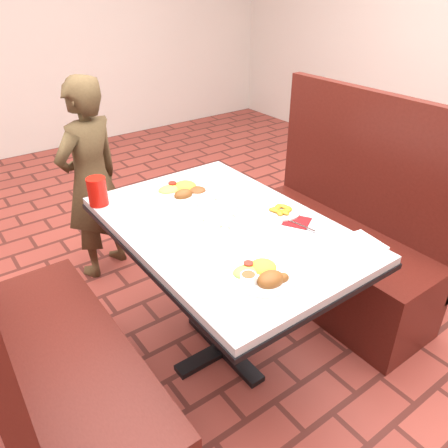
{
  "coord_description": "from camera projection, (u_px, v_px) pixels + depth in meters",
  "views": [
    {
      "loc": [
        -0.96,
        -1.31,
        1.69
      ],
      "look_at": [
        0.0,
        0.0,
        0.75
      ],
      "focal_mm": 35.0,
      "sensor_mm": 36.0,
      "label": 1
    }
  ],
  "objects": [
    {
      "name": "booth_bench_left",
      "position": [
        57.0,
        380.0,
        1.68
      ],
      "size": [
        0.47,
        1.2,
        1.17
      ],
      "color": "#501912",
      "rests_on": "ground"
    },
    {
      "name": "near_dinner_plate",
      "position": [
        263.0,
        272.0,
        1.53
      ],
      "size": [
        0.24,
        0.24,
        0.07
      ],
      "rotation": [
        0.0,
        0.0,
        -0.28
      ],
      "color": "white",
      "rests_on": "dining_table"
    },
    {
      "name": "red_tumbler",
      "position": [
        97.0,
        191.0,
        2.0
      ],
      "size": [
        0.09,
        0.09,
        0.13
      ],
      "primitive_type": "cylinder",
      "color": "red",
      "rests_on": "dining_table"
    },
    {
      "name": "booth_bench_right",
      "position": [
        336.0,
        246.0,
        2.49
      ],
      "size": [
        0.47,
        1.2,
        1.17
      ],
      "color": "#501912",
      "rests_on": "ground"
    },
    {
      "name": "lettuce_shreds",
      "position": [
        223.0,
        216.0,
        1.94
      ],
      "size": [
        0.28,
        0.32,
        0.0
      ],
      "primitive_type": null,
      "color": "#84C64F",
      "rests_on": "dining_table"
    },
    {
      "name": "diner_person",
      "position": [
        92.0,
        181.0,
        2.58
      ],
      "size": [
        0.53,
        0.44,
        1.23
      ],
      "primitive_type": "imported",
      "rotation": [
        0.0,
        0.0,
        3.54
      ],
      "color": "brown",
      "rests_on": "ground"
    },
    {
      "name": "plantain_plate",
      "position": [
        281.0,
        211.0,
        1.96
      ],
      "size": [
        0.17,
        0.17,
        0.03
      ],
      "rotation": [
        0.0,
        0.0,
        -0.1
      ],
      "color": "white",
      "rests_on": "dining_table"
    },
    {
      "name": "spoon_utensil",
      "position": [
        301.0,
        226.0,
        1.85
      ],
      "size": [
        0.03,
        0.14,
        0.0
      ],
      "primitive_type": "cube",
      "rotation": [
        0.0,
        0.0,
        0.17
      ],
      "color": "silver",
      "rests_on": "dining_table"
    },
    {
      "name": "maroon_napkin",
      "position": [
        297.0,
        221.0,
        1.89
      ],
      "size": [
        0.15,
        0.15,
        0.0
      ],
      "primitive_type": "cube",
      "rotation": [
        0.0,
        0.0,
        0.53
      ],
      "color": "maroon",
      "rests_on": "dining_table"
    },
    {
      "name": "knife_utensil",
      "position": [
        257.0,
        268.0,
        1.58
      ],
      "size": [
        0.05,
        0.16,
        0.0
      ],
      "primitive_type": "cube",
      "rotation": [
        0.0,
        0.0,
        0.23
      ],
      "color": "silver",
      "rests_on": "dining_table"
    },
    {
      "name": "far_dinner_plate",
      "position": [
        183.0,
        189.0,
        2.12
      ],
      "size": [
        0.28,
        0.28,
        0.07
      ],
      "rotation": [
        0.0,
        0.0,
        -0.39
      ],
      "color": "white",
      "rests_on": "dining_table"
    },
    {
      "name": "dining_table",
      "position": [
        224.0,
        243.0,
        1.92
      ],
      "size": [
        0.81,
        1.21,
        0.75
      ],
      "color": "#BBBEC0",
      "rests_on": "ground"
    },
    {
      "name": "fork_utensil",
      "position": [
        255.0,
        271.0,
        1.56
      ],
      "size": [
        0.04,
        0.15,
        0.0
      ],
      "primitive_type": "cube",
      "rotation": [
        0.0,
        0.0,
        -0.19
      ],
      "color": "silver",
      "rests_on": "dining_table"
    },
    {
      "name": "paper_napkin",
      "position": [
        355.0,
        246.0,
        1.71
      ],
      "size": [
        0.23,
        0.18,
        0.01
      ],
      "primitive_type": "cube",
      "rotation": [
        0.0,
        0.0,
        -0.13
      ],
      "color": "white",
      "rests_on": "dining_table"
    }
  ]
}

